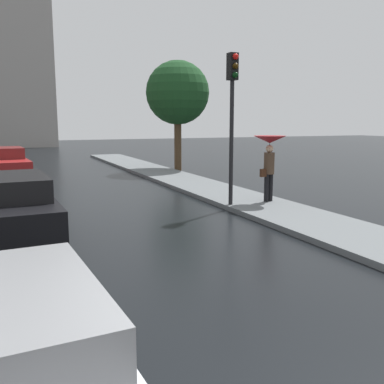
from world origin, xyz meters
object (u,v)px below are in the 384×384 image
object	(u,v)px
car_red_far_ahead	(6,164)
pedestrian_with_umbrella_near	(269,150)
traffic_light	(232,101)
car_black_mid_road	(10,207)
street_tree_near	(178,93)

from	to	relation	value
car_red_far_ahead	pedestrian_with_umbrella_near	size ratio (longest dim) A/B	2.34
pedestrian_with_umbrella_near	car_red_far_ahead	bearing A→B (deg)	115.61
pedestrian_with_umbrella_near	traffic_light	xyz separation A→B (m)	(-1.32, -0.02, 1.43)
pedestrian_with_umbrella_near	traffic_light	world-z (taller)	traffic_light
car_red_far_ahead	traffic_light	distance (m)	11.73
car_black_mid_road	traffic_light	size ratio (longest dim) A/B	1.03
traffic_light	street_tree_near	bearing A→B (deg)	76.82
car_red_far_ahead	street_tree_near	distance (m)	9.07
car_black_mid_road	street_tree_near	bearing A→B (deg)	-128.30
car_black_mid_road	pedestrian_with_umbrella_near	size ratio (longest dim) A/B	2.23
traffic_light	pedestrian_with_umbrella_near	bearing A→B (deg)	0.75
car_black_mid_road	traffic_light	distance (m)	6.62
car_black_mid_road	street_tree_near	xyz separation A→B (m)	(8.45, 11.49, 3.25)
car_red_far_ahead	traffic_light	xyz separation A→B (m)	(6.04, -9.76, 2.42)
car_black_mid_road	car_red_far_ahead	size ratio (longest dim) A/B	0.96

